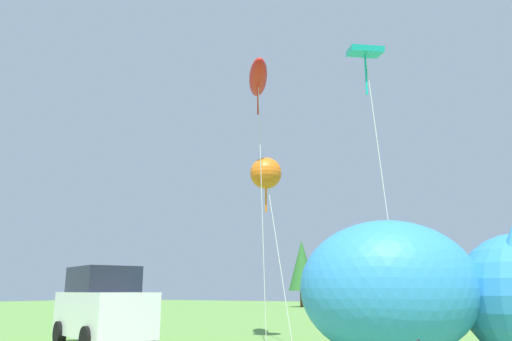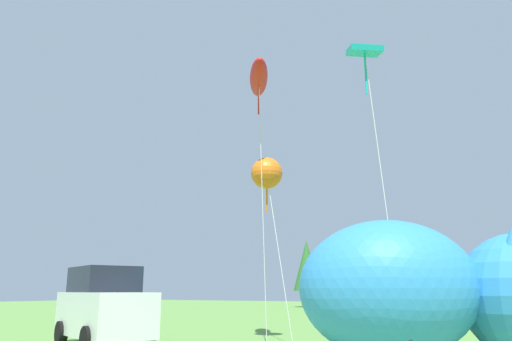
# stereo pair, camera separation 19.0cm
# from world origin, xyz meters

# --- Properties ---
(parked_car) EXTENTS (4.33, 3.20, 2.20)m
(parked_car) POSITION_xyz_m (-4.87, 3.93, 1.08)
(parked_car) COLOR white
(parked_car) RESTS_ON ground
(inflatable_cat) EXTENTS (6.67, 5.03, 3.16)m
(inflatable_cat) POSITION_xyz_m (3.91, 5.47, 1.46)
(inflatable_cat) COLOR #338CD8
(inflatable_cat) RESTS_ON ground
(kite_teal_diamond) EXTENTS (1.23, 1.24, 8.31)m
(kite_teal_diamond) POSITION_xyz_m (2.55, 5.88, 7.93)
(kite_teal_diamond) COLOR silver
(kite_teal_diamond) RESTS_ON ground
(kite_red_lizard) EXTENTS (1.97, 2.72, 8.89)m
(kite_red_lizard) POSITION_xyz_m (-1.45, 6.93, 8.52)
(kite_red_lizard) COLOR silver
(kite_red_lizard) RESTS_ON ground
(kite_orange_flower) EXTENTS (1.72, 1.20, 5.86)m
(kite_orange_flower) POSITION_xyz_m (-1.43, 7.43, 5.32)
(kite_orange_flower) COLOR silver
(kite_orange_flower) RESTS_ON ground
(horizon_tree_east) EXTENTS (3.01, 3.01, 7.19)m
(horizon_tree_east) POSITION_xyz_m (-4.83, 36.88, 4.42)
(horizon_tree_east) COLOR brown
(horizon_tree_east) RESTS_ON ground
(horizon_tree_mid) EXTENTS (2.63, 2.63, 6.27)m
(horizon_tree_mid) POSITION_xyz_m (-13.43, 37.88, 3.85)
(horizon_tree_mid) COLOR brown
(horizon_tree_mid) RESTS_ON ground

